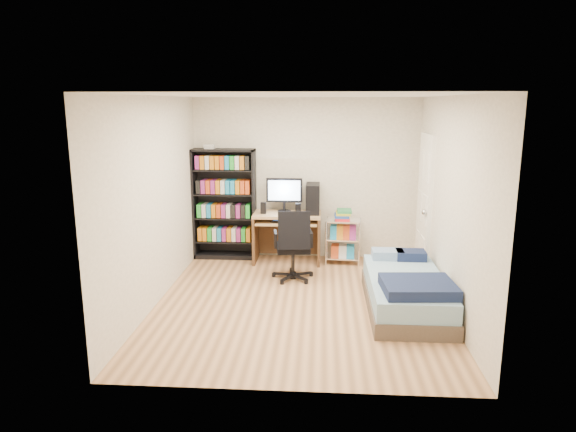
# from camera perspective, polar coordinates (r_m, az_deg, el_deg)

# --- Properties ---
(room) EXTENTS (3.58, 4.08, 2.58)m
(room) POSITION_cam_1_polar(r_m,az_deg,el_deg) (6.08, 1.32, 1.40)
(room) COLOR tan
(room) RESTS_ON ground
(media_shelf) EXTENTS (0.97, 0.32, 1.80)m
(media_shelf) POSITION_cam_1_polar(r_m,az_deg,el_deg) (8.09, -7.07, 1.47)
(media_shelf) COLOR black
(media_shelf) RESTS_ON room
(computer_desk) EXTENTS (1.02, 0.59, 1.29)m
(computer_desk) POSITION_cam_1_polar(r_m,az_deg,el_deg) (7.89, 0.67, -0.13)
(computer_desk) COLOR tan
(computer_desk) RESTS_ON room
(office_chair) EXTENTS (0.67, 0.67, 1.01)m
(office_chair) POSITION_cam_1_polar(r_m,az_deg,el_deg) (7.13, 0.58, -4.63)
(office_chair) COLOR black
(office_chair) RESTS_ON room
(wire_cart) EXTENTS (0.55, 0.41, 0.84)m
(wire_cart) POSITION_cam_1_polar(r_m,az_deg,el_deg) (7.86, 6.16, -1.35)
(wire_cart) COLOR white
(wire_cart) RESTS_ON room
(bed) EXTENTS (0.91, 1.81, 0.52)m
(bed) POSITION_cam_1_polar(r_m,az_deg,el_deg) (6.33, 13.01, -8.10)
(bed) COLOR brown
(bed) RESTS_ON room
(door) EXTENTS (0.12, 0.80, 2.00)m
(door) POSITION_cam_1_polar(r_m,az_deg,el_deg) (7.59, 14.90, 1.28)
(door) COLOR white
(door) RESTS_ON room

